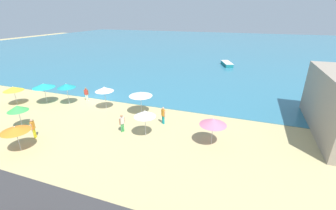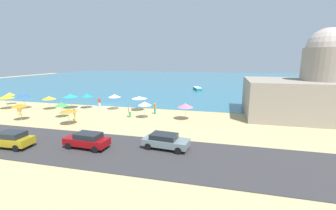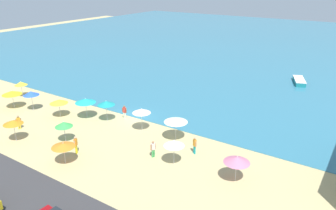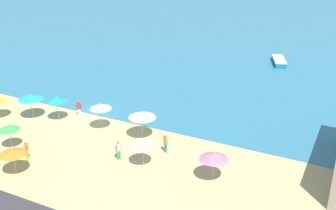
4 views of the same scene
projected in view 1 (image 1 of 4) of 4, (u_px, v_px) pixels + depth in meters
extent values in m
plane|color=tan|center=(96.00, 99.00, 28.55)|extent=(160.00, 160.00, 0.00)
cube|color=teal|center=(195.00, 45.00, 76.49)|extent=(150.00, 110.00, 0.05)
cylinder|color=#B2B2B7|center=(20.00, 119.00, 21.15)|extent=(0.05, 0.05, 1.77)
cone|color=green|center=(17.00, 108.00, 20.73)|extent=(1.80, 1.80, 0.51)
sphere|color=silver|center=(17.00, 105.00, 20.62)|extent=(0.08, 0.08, 0.08)
cylinder|color=#B2B2B7|center=(212.00, 134.00, 18.42)|extent=(0.05, 0.05, 1.85)
cone|color=#D66E8D|center=(213.00, 122.00, 17.98)|extent=(2.20, 2.20, 0.53)
sphere|color=silver|center=(213.00, 118.00, 17.87)|extent=(0.08, 0.08, 0.08)
cylinder|color=#B2B2B7|center=(141.00, 105.00, 24.04)|extent=(0.05, 0.05, 2.09)
cone|color=white|center=(141.00, 94.00, 23.59)|extent=(2.48, 2.48, 0.37)
sphere|color=silver|center=(141.00, 92.00, 23.51)|extent=(0.08, 0.08, 0.08)
cylinder|color=#B2B2B7|center=(106.00, 100.00, 25.17)|extent=(0.05, 0.05, 2.18)
cone|color=white|center=(104.00, 89.00, 24.68)|extent=(2.04, 2.04, 0.46)
sphere|color=silver|center=(104.00, 87.00, 24.58)|extent=(0.08, 0.08, 0.08)
cylinder|color=#B2B2B7|center=(68.00, 96.00, 26.52)|extent=(0.05, 0.05, 2.11)
cone|color=teal|center=(66.00, 86.00, 26.05)|extent=(2.05, 2.05, 0.48)
sphere|color=silver|center=(66.00, 84.00, 25.94)|extent=(0.08, 0.08, 0.08)
cylinder|color=#B2B2B7|center=(46.00, 95.00, 26.77)|extent=(0.05, 0.05, 2.05)
cone|color=#1EA7A5|center=(44.00, 86.00, 26.31)|extent=(2.49, 2.49, 0.48)
sphere|color=silver|center=(43.00, 83.00, 26.21)|extent=(0.08, 0.08, 0.08)
cylinder|color=#B2B2B7|center=(16.00, 98.00, 26.44)|extent=(0.05, 0.05, 1.80)
cone|color=yellow|center=(13.00, 89.00, 26.02)|extent=(2.17, 2.17, 0.48)
sphere|color=silver|center=(13.00, 86.00, 25.92)|extent=(0.08, 0.08, 0.08)
cylinder|color=#B2B2B7|center=(145.00, 126.00, 19.63)|extent=(0.05, 0.05, 1.96)
cone|color=white|center=(145.00, 114.00, 19.18)|extent=(1.90, 1.90, 0.50)
sphere|color=silver|center=(145.00, 111.00, 19.07)|extent=(0.08, 0.08, 0.08)
cylinder|color=#B2B2B7|center=(18.00, 141.00, 17.57)|extent=(0.05, 0.05, 1.76)
cone|color=orange|center=(15.00, 129.00, 17.19)|extent=(2.14, 2.14, 0.36)
sphere|color=silver|center=(14.00, 127.00, 17.11)|extent=(0.08, 0.08, 0.08)
cylinder|color=silver|center=(88.00, 98.00, 27.82)|extent=(0.14, 0.14, 0.82)
cylinder|color=silver|center=(86.00, 98.00, 27.83)|extent=(0.14, 0.14, 0.82)
cube|color=#B9352E|center=(86.00, 92.00, 27.55)|extent=(0.41, 0.32, 0.65)
sphere|color=brown|center=(86.00, 88.00, 27.38)|extent=(0.22, 0.22, 0.22)
cylinder|color=brown|center=(88.00, 92.00, 27.56)|extent=(0.09, 0.09, 0.58)
cylinder|color=brown|center=(84.00, 92.00, 27.58)|extent=(0.09, 0.09, 0.58)
cylinder|color=teal|center=(164.00, 120.00, 21.94)|extent=(0.14, 0.14, 0.85)
cylinder|color=teal|center=(163.00, 119.00, 22.07)|extent=(0.14, 0.14, 0.85)
cube|color=orange|center=(163.00, 113.00, 21.72)|extent=(0.42, 0.38, 0.68)
sphere|color=tan|center=(163.00, 108.00, 21.54)|extent=(0.22, 0.22, 0.22)
cylinder|color=tan|center=(165.00, 114.00, 21.56)|extent=(0.09, 0.09, 0.61)
cylinder|color=tan|center=(162.00, 112.00, 21.91)|extent=(0.09, 0.09, 0.61)
cylinder|color=green|center=(123.00, 127.00, 20.60)|extent=(0.14, 0.14, 0.81)
cylinder|color=green|center=(122.00, 128.00, 20.49)|extent=(0.14, 0.14, 0.81)
cube|color=beige|center=(122.00, 121.00, 20.27)|extent=(0.36, 0.42, 0.64)
sphere|color=#A46F4A|center=(122.00, 116.00, 20.10)|extent=(0.22, 0.22, 0.22)
cylinder|color=#A46F4A|center=(124.00, 120.00, 20.44)|extent=(0.09, 0.09, 0.58)
cylinder|color=#A46F4A|center=(120.00, 122.00, 20.13)|extent=(0.09, 0.09, 0.58)
cylinder|color=yellow|center=(34.00, 134.00, 19.44)|extent=(0.14, 0.14, 0.87)
cylinder|color=yellow|center=(35.00, 133.00, 19.61)|extent=(0.14, 0.14, 0.87)
cube|color=orange|center=(32.00, 125.00, 19.22)|extent=(0.35, 0.42, 0.69)
sphere|color=tan|center=(31.00, 120.00, 19.04)|extent=(0.22, 0.22, 0.22)
cylinder|color=tan|center=(31.00, 127.00, 19.02)|extent=(0.09, 0.09, 0.62)
cylinder|color=tan|center=(34.00, 125.00, 19.46)|extent=(0.09, 0.09, 0.62)
cube|color=teal|center=(227.00, 64.00, 46.20)|extent=(2.93, 4.77, 0.64)
cube|color=teal|center=(224.00, 61.00, 48.46)|extent=(0.91, 0.69, 0.38)
cube|color=silver|center=(227.00, 62.00, 46.06)|extent=(3.01, 4.79, 0.08)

